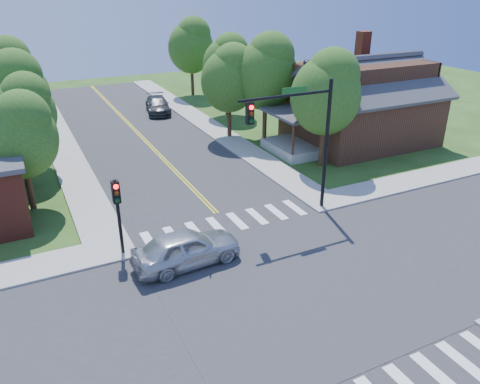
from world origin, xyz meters
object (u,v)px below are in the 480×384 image
signal_pole_nw (117,204)px  house_ne (361,99)px  signal_mast_ne (301,128)px  car_silver (187,249)px  car_dgrey (158,105)px

signal_pole_nw → house_ne: (20.71, 8.66, 0.67)m
signal_mast_ne → house_ne: 14.23m
car_silver → house_ne: bearing=-63.1°
car_silver → car_dgrey: size_ratio=0.91×
signal_mast_ne → car_dgrey: bearing=91.0°
house_ne → signal_pole_nw: bearing=-157.3°
car_dgrey → signal_mast_ne: bearing=-77.8°
signal_mast_ne → car_silver: 8.44m
signal_pole_nw → car_dgrey: (9.10, 23.89, -1.91)m
signal_pole_nw → house_ne: 22.45m
signal_mast_ne → signal_pole_nw: size_ratio=1.89×
car_silver → car_dgrey: bearing=-18.0°
signal_mast_ne → car_dgrey: size_ratio=1.32×
signal_mast_ne → signal_pole_nw: 9.76m
signal_mast_ne → house_ne: (11.19, 8.65, -1.52)m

